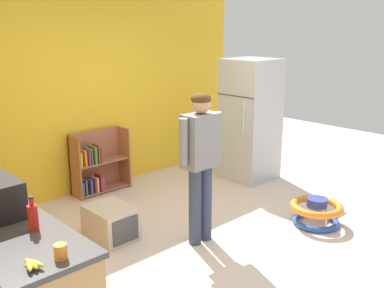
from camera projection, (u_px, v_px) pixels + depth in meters
ground_plane at (216, 240)px, 4.89m from camera, size 12.00×12.00×0.00m
back_wall at (93, 93)px, 6.16m from camera, size 5.20×0.06×2.70m
refrigerator at (250, 120)px, 6.66m from camera, size 0.73×0.68×1.78m
bookshelf at (96, 166)px, 6.20m from camera, size 0.80×0.28×0.85m
standing_person at (201, 155)px, 4.63m from camera, size 0.57×0.22×1.61m
baby_walker at (316, 212)px, 5.24m from camera, size 0.60×0.60×0.32m
pet_carrier at (111, 223)px, 4.90m from camera, size 0.42×0.55×0.36m
banana_bunch at (32, 264)px, 2.61m from camera, size 0.12×0.16×0.04m
ketchup_bottle at (33, 217)px, 3.08m from camera, size 0.07×0.07×0.25m
orange_cup at (61, 252)px, 2.71m from camera, size 0.08×0.08×0.09m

